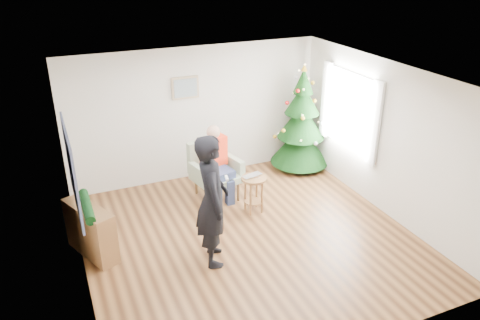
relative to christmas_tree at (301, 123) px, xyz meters
name	(u,v)px	position (x,y,z in m)	size (l,w,h in m)	color
floor	(249,238)	(-2.08, -2.02, -0.98)	(5.00, 5.00, 0.00)	brown
ceiling	(251,78)	(-2.08, -2.02, 1.62)	(5.00, 5.00, 0.00)	white
wall_back	(196,114)	(-2.08, 0.48, 0.32)	(5.00, 5.00, 0.00)	silver
wall_front	(350,258)	(-2.08, -4.52, 0.32)	(5.00, 5.00, 0.00)	silver
wall_left	(74,197)	(-4.58, -2.02, 0.32)	(5.00, 5.00, 0.00)	silver
wall_right	(385,139)	(0.42, -2.02, 0.32)	(5.00, 5.00, 0.00)	silver
window_panel	(350,111)	(0.39, -1.02, 0.52)	(0.04, 1.30, 1.40)	white
curtains	(348,111)	(0.36, -1.02, 0.52)	(0.05, 1.75, 1.50)	white
christmas_tree	(301,123)	(0.00, 0.00, 0.00)	(1.20, 1.20, 2.18)	#3F2816
stool	(254,194)	(-1.66, -1.28, -0.65)	(0.44, 0.44, 0.66)	brown
laptop	(254,177)	(-1.66, -1.28, -0.31)	(0.36, 0.23, 0.03)	silver
armchair	(215,177)	(-2.07, -0.49, -0.59)	(0.95, 0.90, 1.04)	#9BB08E
seated_person	(216,162)	(-2.06, -0.55, -0.27)	(0.53, 0.72, 1.37)	navy
standing_man	(212,201)	(-2.79, -2.31, 0.01)	(0.72, 0.47, 1.98)	black
game_controller	(227,178)	(-2.58, -2.34, 0.34)	(0.04, 0.13, 0.04)	white
console	(91,231)	(-4.41, -1.45, -0.58)	(0.30, 1.00, 0.80)	brown
garland	(87,206)	(-4.41, -1.45, -0.16)	(0.14, 0.14, 0.90)	black
tapestry	(72,170)	(-4.54, -1.72, 0.57)	(0.03, 1.50, 1.15)	black
framed_picture	(185,88)	(-2.28, 0.44, 0.87)	(0.52, 0.05, 0.42)	tan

